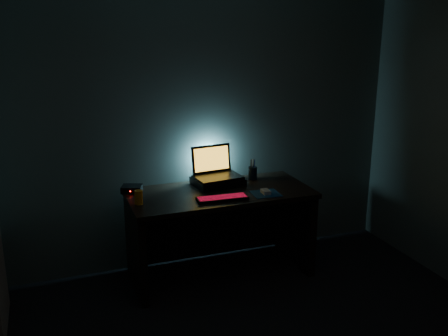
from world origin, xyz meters
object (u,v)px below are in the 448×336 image
at_px(keyboard, 222,198).
at_px(juice_glass, 139,197).
at_px(mouse, 266,192).
at_px(router, 132,189).
at_px(laptop, 215,170).
at_px(pen_cup, 253,173).

relative_size(keyboard, juice_glass, 3.74).
bearing_deg(keyboard, mouse, 4.90).
bearing_deg(juice_glass, router, 90.00).
xyz_separation_m(laptop, router, (-0.72, 0.01, -0.09)).
bearing_deg(router, pen_cup, 20.10).
bearing_deg(pen_cup, juice_glass, -164.84).
bearing_deg(router, mouse, -1.69).
bearing_deg(juice_glass, mouse, -6.56).
height_order(laptop, router, laptop).
xyz_separation_m(laptop, mouse, (0.29, -0.41, -0.10)).
bearing_deg(mouse, juice_glass, 176.76).
height_order(pen_cup, juice_glass, pen_cup).
bearing_deg(keyboard, pen_cup, 47.06).
relative_size(mouse, juice_glass, 0.89).
height_order(juice_glass, router, juice_glass).
distance_m(keyboard, router, 0.76).
bearing_deg(pen_cup, keyboard, -136.36).
relative_size(pen_cup, router, 0.56).
xyz_separation_m(mouse, juice_glass, (-1.00, 0.12, 0.04)).
xyz_separation_m(laptop, keyboard, (-0.09, -0.42, -0.11)).
relative_size(mouse, router, 0.49).
xyz_separation_m(laptop, juice_glass, (-0.72, -0.30, -0.07)).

